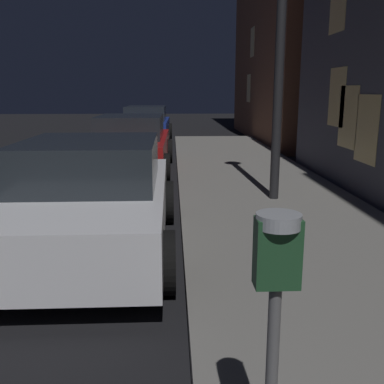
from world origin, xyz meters
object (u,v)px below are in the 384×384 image
at_px(car_white, 91,198).
at_px(car_red, 132,144).
at_px(parking_meter, 275,289).
at_px(car_blue, 146,124).

bearing_deg(car_white, car_red, 90.01).
relative_size(parking_meter, car_red, 0.30).
bearing_deg(car_white, car_blue, 90.00).
relative_size(car_red, car_blue, 1.02).
relative_size(parking_meter, car_white, 0.34).
height_order(car_white, car_red, same).
relative_size(parking_meter, car_blue, 0.31).
bearing_deg(car_red, car_white, -89.99).
xyz_separation_m(parking_meter, car_red, (-1.46, 9.52, -0.49)).
distance_m(car_white, car_red, 5.77).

